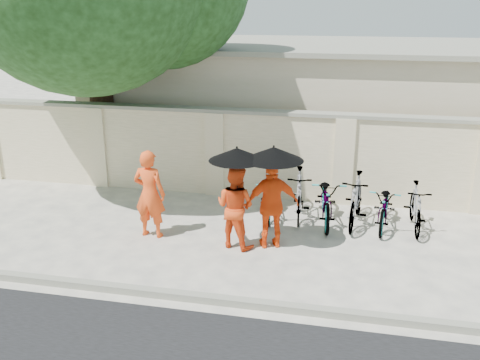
# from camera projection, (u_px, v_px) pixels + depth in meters

# --- Properties ---
(ground) EXTENTS (80.00, 80.00, 0.00)m
(ground) POSITION_uv_depth(u_px,v_px,m) (226.00, 253.00, 9.91)
(ground) COLOR beige
(kerb) EXTENTS (40.00, 0.16, 0.12)m
(kerb) POSITION_uv_depth(u_px,v_px,m) (201.00, 298.00, 8.32)
(kerb) COLOR gray
(kerb) RESTS_ON ground
(compound_wall) EXTENTS (20.00, 0.30, 2.00)m
(compound_wall) POSITION_uv_depth(u_px,v_px,m) (300.00, 158.00, 12.37)
(compound_wall) COLOR beige
(compound_wall) RESTS_ON ground
(building_behind) EXTENTS (14.00, 6.00, 3.20)m
(building_behind) POSITION_uv_depth(u_px,v_px,m) (349.00, 104.00, 15.50)
(building_behind) COLOR beige
(building_behind) RESTS_ON ground
(monk_left) EXTENTS (0.68, 0.47, 1.76)m
(monk_left) POSITION_uv_depth(u_px,v_px,m) (150.00, 194.00, 10.40)
(monk_left) COLOR #FF4F19
(monk_left) RESTS_ON ground
(monk_center) EXTENTS (0.93, 0.83, 1.60)m
(monk_center) POSITION_uv_depth(u_px,v_px,m) (235.00, 207.00, 9.98)
(monk_center) COLOR #E84414
(monk_center) RESTS_ON ground
(parasol_center) EXTENTS (1.02, 1.02, 1.05)m
(parasol_center) POSITION_uv_depth(u_px,v_px,m) (237.00, 154.00, 9.57)
(parasol_center) COLOR black
(parasol_center) RESTS_ON ground
(monk_right) EXTENTS (1.08, 0.73, 1.71)m
(monk_right) POSITION_uv_depth(u_px,v_px,m) (272.00, 205.00, 9.94)
(monk_right) COLOR #F7480F
(monk_right) RESTS_ON ground
(parasol_right) EXTENTS (1.09, 1.09, 1.02)m
(parasol_right) POSITION_uv_depth(u_px,v_px,m) (274.00, 154.00, 9.54)
(parasol_right) COLOR black
(parasol_right) RESTS_ON ground
(bike_0) EXTENTS (0.77, 1.74, 0.89)m
(bike_0) POSITION_uv_depth(u_px,v_px,m) (271.00, 197.00, 11.50)
(bike_0) COLOR gray
(bike_0) RESTS_ON ground
(bike_1) EXTENTS (0.66, 1.79, 1.05)m
(bike_1) POSITION_uv_depth(u_px,v_px,m) (299.00, 194.00, 11.42)
(bike_1) COLOR gray
(bike_1) RESTS_ON ground
(bike_2) EXTENTS (0.88, 2.00, 1.02)m
(bike_2) POSITION_uv_depth(u_px,v_px,m) (327.00, 199.00, 11.17)
(bike_2) COLOR gray
(bike_2) RESTS_ON ground
(bike_3) EXTENTS (0.71, 1.83, 1.07)m
(bike_3) POSITION_uv_depth(u_px,v_px,m) (356.00, 200.00, 11.07)
(bike_3) COLOR gray
(bike_3) RESTS_ON ground
(bike_4) EXTENTS (0.80, 1.78, 0.90)m
(bike_4) POSITION_uv_depth(u_px,v_px,m) (385.00, 206.00, 10.96)
(bike_4) COLOR gray
(bike_4) RESTS_ON ground
(bike_5) EXTENTS (0.48, 1.60, 0.96)m
(bike_5) POSITION_uv_depth(u_px,v_px,m) (416.00, 207.00, 10.82)
(bike_5) COLOR gray
(bike_5) RESTS_ON ground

